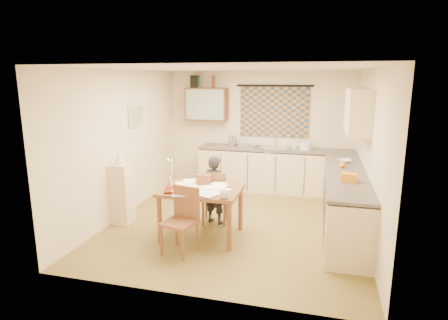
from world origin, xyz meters
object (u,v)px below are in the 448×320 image
(shelf_stand, at_px, (121,194))
(counter_right, at_px, (345,202))
(stove, at_px, (348,226))
(person, at_px, (215,190))
(chair_far, at_px, (215,207))
(counter_back, at_px, (277,170))
(dining_table, at_px, (202,212))

(shelf_stand, bearing_deg, counter_right, 10.18)
(stove, height_order, person, person)
(chair_far, height_order, shelf_stand, shelf_stand)
(counter_right, height_order, stove, counter_right)
(chair_far, distance_m, shelf_stand, 1.55)
(counter_back, xyz_separation_m, chair_far, (-0.78, -2.07, -0.17))
(counter_right, bearing_deg, chair_far, -172.56)
(counter_right, relative_size, chair_far, 3.29)
(dining_table, xyz_separation_m, shelf_stand, (-1.45, 0.20, 0.12))
(shelf_stand, bearing_deg, person, 14.01)
(dining_table, height_order, person, person)
(counter_back, height_order, counter_right, same)
(shelf_stand, bearing_deg, stove, -5.28)
(chair_far, xyz_separation_m, shelf_stand, (-1.49, -0.37, 0.22))
(dining_table, bearing_deg, person, 85.46)
(counter_back, relative_size, dining_table, 2.85)
(counter_back, bearing_deg, counter_right, -54.86)
(counter_right, distance_m, person, 2.07)
(chair_far, bearing_deg, counter_back, -119.72)
(counter_right, distance_m, chair_far, 2.07)
(chair_far, bearing_deg, dining_table, 76.42)
(counter_back, height_order, person, person)
(counter_right, bearing_deg, counter_back, 125.14)
(counter_back, xyz_separation_m, person, (-0.78, -2.07, 0.12))
(stove, bearing_deg, shelf_stand, 174.72)
(dining_table, bearing_deg, shelf_stand, 172.07)
(person, bearing_deg, counter_right, -154.19)
(dining_table, relative_size, chair_far, 1.29)
(counter_back, distance_m, stove, 3.04)
(counter_back, relative_size, person, 2.90)
(counter_back, distance_m, person, 2.21)
(counter_back, relative_size, chair_far, 3.68)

